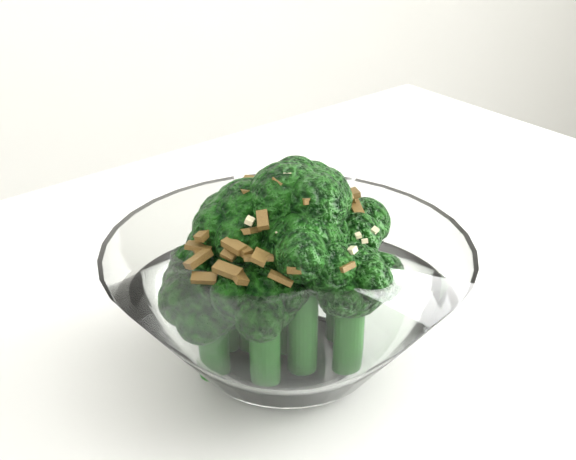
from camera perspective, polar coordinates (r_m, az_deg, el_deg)
name	(u,v)px	position (r m, az deg, el deg)	size (l,w,h in m)	color
broccoli_dish	(287,290)	(0.47, -0.05, -3.92)	(0.19, 0.19, 0.12)	white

